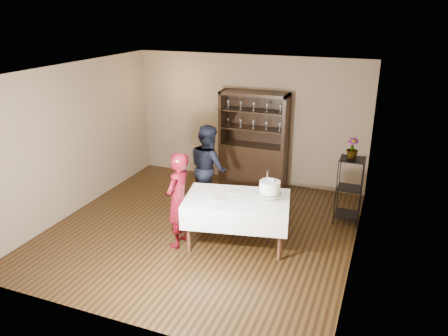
{
  "coord_description": "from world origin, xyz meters",
  "views": [
    {
      "loc": [
        2.77,
        -6.08,
        3.63
      ],
      "look_at": [
        0.37,
        0.1,
        1.15
      ],
      "focal_mm": 35.0,
      "sensor_mm": 36.0,
      "label": 1
    }
  ],
  "objects_px": {
    "china_hutch": "(253,155)",
    "plant_etagere": "(349,188)",
    "cake_table": "(237,209)",
    "woman": "(178,200)",
    "man": "(208,168)",
    "potted_plant": "(352,148)",
    "cake": "(270,188)"
  },
  "relations": [
    {
      "from": "china_hutch",
      "to": "cake_table",
      "type": "relative_size",
      "value": 1.12
    },
    {
      "from": "china_hutch",
      "to": "man",
      "type": "relative_size",
      "value": 1.23
    },
    {
      "from": "china_hutch",
      "to": "cake_table",
      "type": "height_order",
      "value": "china_hutch"
    },
    {
      "from": "china_hutch",
      "to": "plant_etagere",
      "type": "distance_m",
      "value": 2.33
    },
    {
      "from": "china_hutch",
      "to": "plant_etagere",
      "type": "height_order",
      "value": "china_hutch"
    },
    {
      "from": "cake_table",
      "to": "potted_plant",
      "type": "xyz_separation_m",
      "value": [
        1.54,
        1.45,
        0.75
      ]
    },
    {
      "from": "cake_table",
      "to": "potted_plant",
      "type": "height_order",
      "value": "potted_plant"
    },
    {
      "from": "plant_etagere",
      "to": "potted_plant",
      "type": "bearing_deg",
      "value": 127.02
    },
    {
      "from": "china_hutch",
      "to": "cake",
      "type": "bearing_deg",
      "value": -67.03
    },
    {
      "from": "woman",
      "to": "cake",
      "type": "xyz_separation_m",
      "value": [
        1.35,
        0.44,
        0.23
      ]
    },
    {
      "from": "woman",
      "to": "potted_plant",
      "type": "xyz_separation_m",
      "value": [
        2.4,
        1.8,
        0.59
      ]
    },
    {
      "from": "plant_etagere",
      "to": "cake",
      "type": "relative_size",
      "value": 2.44
    },
    {
      "from": "woman",
      "to": "cake",
      "type": "bearing_deg",
      "value": 111.17
    },
    {
      "from": "plant_etagere",
      "to": "cake_table",
      "type": "distance_m",
      "value": 2.11
    },
    {
      "from": "cake_table",
      "to": "man",
      "type": "relative_size",
      "value": 1.1
    },
    {
      "from": "man",
      "to": "cake",
      "type": "distance_m",
      "value": 1.75
    },
    {
      "from": "cake_table",
      "to": "man",
      "type": "height_order",
      "value": "man"
    },
    {
      "from": "plant_etagere",
      "to": "woman",
      "type": "xyz_separation_m",
      "value": [
        -2.42,
        -1.76,
        0.12
      ]
    },
    {
      "from": "plant_etagere",
      "to": "woman",
      "type": "height_order",
      "value": "woman"
    },
    {
      "from": "plant_etagere",
      "to": "man",
      "type": "relative_size",
      "value": 0.74
    },
    {
      "from": "cake",
      "to": "potted_plant",
      "type": "height_order",
      "value": "potted_plant"
    },
    {
      "from": "cake",
      "to": "plant_etagere",
      "type": "bearing_deg",
      "value": 50.94
    },
    {
      "from": "plant_etagere",
      "to": "potted_plant",
      "type": "height_order",
      "value": "potted_plant"
    },
    {
      "from": "china_hutch",
      "to": "cake",
      "type": "height_order",
      "value": "china_hutch"
    },
    {
      "from": "china_hutch",
      "to": "plant_etagere",
      "type": "xyz_separation_m",
      "value": [
        2.08,
        -1.05,
        -0.01
      ]
    },
    {
      "from": "cake_table",
      "to": "woman",
      "type": "relative_size",
      "value": 1.15
    },
    {
      "from": "woman",
      "to": "plant_etagere",
      "type": "bearing_deg",
      "value": 129.1
    },
    {
      "from": "cake_table",
      "to": "man",
      "type": "bearing_deg",
      "value": 131.51
    },
    {
      "from": "woman",
      "to": "man",
      "type": "relative_size",
      "value": 0.95
    },
    {
      "from": "man",
      "to": "cake",
      "type": "xyz_separation_m",
      "value": [
        1.44,
        -0.97,
        0.19
      ]
    },
    {
      "from": "cake",
      "to": "potted_plant",
      "type": "relative_size",
      "value": 1.39
    },
    {
      "from": "plant_etagere",
      "to": "man",
      "type": "xyz_separation_m",
      "value": [
        -2.51,
        -0.35,
        0.16
      ]
    }
  ]
}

